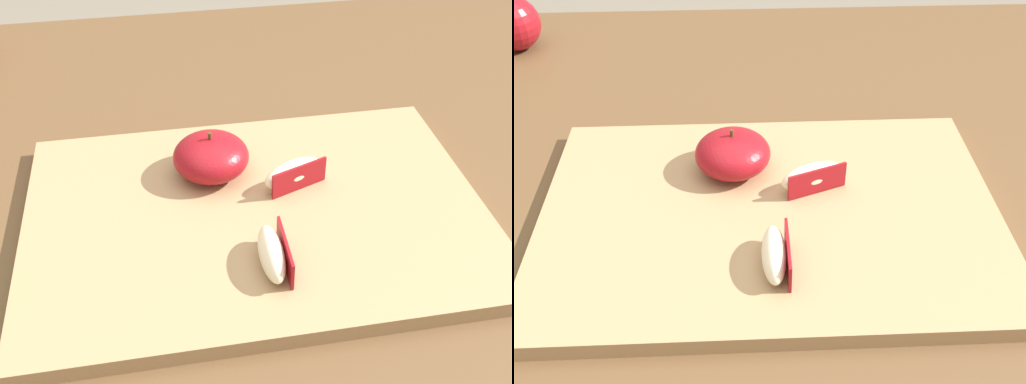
{
  "view_description": "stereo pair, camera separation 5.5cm",
  "coord_description": "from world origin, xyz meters",
  "views": [
    {
      "loc": [
        -0.1,
        -0.45,
        1.15
      ],
      "look_at": [
        -0.03,
        -0.03,
        0.8
      ],
      "focal_mm": 42.92,
      "sensor_mm": 36.0,
      "label": 1
    },
    {
      "loc": [
        -0.05,
        -0.46,
        1.15
      ],
      "look_at": [
        -0.03,
        -0.03,
        0.8
      ],
      "focal_mm": 42.92,
      "sensor_mm": 36.0,
      "label": 2
    }
  ],
  "objects": [
    {
      "name": "cutting_board",
      "position": [
        -0.03,
        -0.03,
        0.78
      ],
      "size": [
        0.42,
        0.3,
        0.02
      ],
      "color": "#A37F56",
      "rests_on": "dining_table"
    },
    {
      "name": "dining_table",
      "position": [
        0.0,
        0.0,
        0.68
      ],
      "size": [
        1.48,
        0.96,
        0.77
      ],
      "color": "brown",
      "rests_on": "ground_plane"
    },
    {
      "name": "apple_half_skin_up",
      "position": [
        -0.06,
        0.03,
        0.8
      ],
      "size": [
        0.07,
        0.07,
        0.05
      ],
      "color": "maroon",
      "rests_on": "cutting_board"
    },
    {
      "name": "apple_wedge_back",
      "position": [
        -0.03,
        -0.1,
        0.8
      ],
      "size": [
        0.02,
        0.06,
        0.03
      ],
      "color": "beige",
      "rests_on": "cutting_board"
    },
    {
      "name": "apple_wedge_right",
      "position": [
        0.01,
        0.0,
        0.8
      ],
      "size": [
        0.07,
        0.04,
        0.03
      ],
      "color": "beige",
      "rests_on": "cutting_board"
    }
  ]
}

